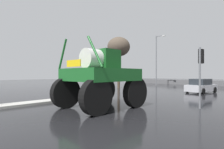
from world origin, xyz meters
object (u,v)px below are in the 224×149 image
sedan_ahead (201,86)px  traffic_signal_near_left (95,65)px  oversize_sprayer (101,77)px  bare_tree_left (119,47)px  traffic_signal_near_right (201,64)px  streetlight_far_left (157,58)px

sedan_ahead → traffic_signal_near_left: 11.87m
oversize_sprayer → sedan_ahead: 13.76m
sedan_ahead → bare_tree_left: (-11.04, -1.23, 5.28)m
traffic_signal_near_left → bare_tree_left: 10.05m
oversize_sprayer → traffic_signal_near_left: oversize_sprayer is taller
traffic_signal_near_left → oversize_sprayer: bearing=-37.2°
oversize_sprayer → traffic_signal_near_right: (4.41, 3.99, 0.78)m
sedan_ahead → traffic_signal_near_right: 10.33m
traffic_signal_near_left → bare_tree_left: (-4.50, 8.43, 3.10)m
streetlight_far_left → bare_tree_left: (-1.26, -8.68, 1.13)m
sedan_ahead → bare_tree_left: bearing=104.2°
oversize_sprayer → bare_tree_left: bearing=38.8°
traffic_signal_near_left → sedan_ahead: bearing=55.9°
oversize_sprayer → bare_tree_left: bare_tree_left is taller
sedan_ahead → traffic_signal_near_left: bearing=153.7°
sedan_ahead → traffic_signal_near_left: size_ratio=1.08×
traffic_signal_near_left → bare_tree_left: bearing=118.1°
sedan_ahead → traffic_signal_near_left: traffic_signal_near_left is taller
oversize_sprayer → sedan_ahead: bearing=-4.7°
oversize_sprayer → traffic_signal_near_left: (-5.24, 3.98, 1.04)m
sedan_ahead → bare_tree_left: size_ratio=0.57×
streetlight_far_left → oversize_sprayer: bearing=-68.1°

